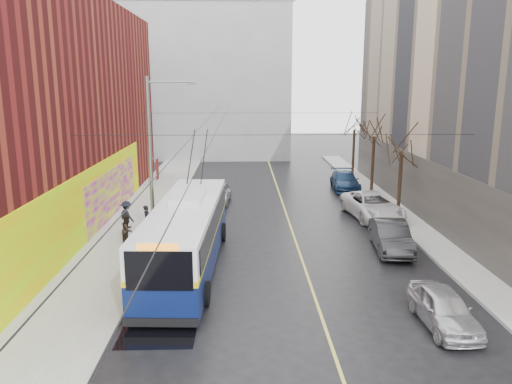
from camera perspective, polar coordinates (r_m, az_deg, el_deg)
The scene contains 21 objects.
ground at distance 18.39m, azimuth 3.30°, elevation -15.79°, with size 140.00×140.00×0.00m, color black.
sidewalk_left at distance 30.13m, azimuth -14.12°, elevation -4.55°, with size 4.00×60.00×0.15m, color gray.
sidewalk_right at distance 31.24m, azimuth 18.07°, elevation -4.19°, with size 2.00×60.00×0.15m, color gray.
lane_line at distance 31.50m, azimuth 3.85°, elevation -3.58°, with size 0.12×50.00×0.01m, color #BFB74C.
building_far at distance 61.29m, azimuth -6.04°, elevation 12.70°, with size 20.50×12.10×18.00m.
streetlight_pole at distance 26.82m, azimuth -11.66°, elevation 3.96°, with size 2.65×0.60×9.00m.
catenary_wires at distance 31.01m, azimuth -3.64°, elevation 7.91°, with size 18.00×60.00×0.22m.
tree_near at distance 34.00m, azimuth 16.39°, elevation 5.68°, with size 3.20×3.20×6.40m.
tree_mid at distance 40.66m, azimuth 13.40°, elevation 7.28°, with size 3.20×3.20×6.68m.
tree_far at distance 47.44m, azimuth 11.22°, elevation 7.94°, with size 3.20×3.20×6.57m.
puddle at distance 19.14m, azimuth -10.86°, elevation -14.78°, with size 2.67×3.36×0.01m, color black.
pigeons_flying at distance 27.06m, azimuth -1.60°, elevation 8.99°, with size 3.33×1.88×1.50m.
trolleybus at distance 23.82m, azimuth -7.94°, elevation -4.80°, with size 3.41×12.84×6.03m.
parked_car_a at distance 19.74m, azimuth 20.66°, elevation -12.33°, with size 1.62×4.02×1.37m, color #B9BABE.
parked_car_b at distance 27.18m, azimuth 15.16°, elevation -4.92°, with size 1.65×4.72×1.56m, color #27282A.
parked_car_c at distance 33.32m, azimuth 13.15°, elevation -1.54°, with size 2.72×5.90×1.64m, color silver.
parked_car_d at distance 41.64m, azimuth 10.13°, elevation 1.26°, with size 2.07×5.10×1.48m, color navy.
following_car at distance 36.54m, azimuth -4.44°, elevation -0.14°, with size 1.76×4.37×1.49m, color #9A999D.
pedestrian_a at distance 29.47m, azimuth -12.34°, elevation -3.05°, with size 0.59×0.39×1.62m, color black.
pedestrian_b at distance 27.56m, azimuth -14.45°, elevation -4.21°, with size 0.80×0.63×1.65m, color black.
pedestrian_c at distance 30.17m, azimuth -14.54°, elevation -2.65°, with size 1.15×0.66×1.78m, color black.
Camera 1 is at (-1.49, -16.13, 8.70)m, focal length 35.00 mm.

